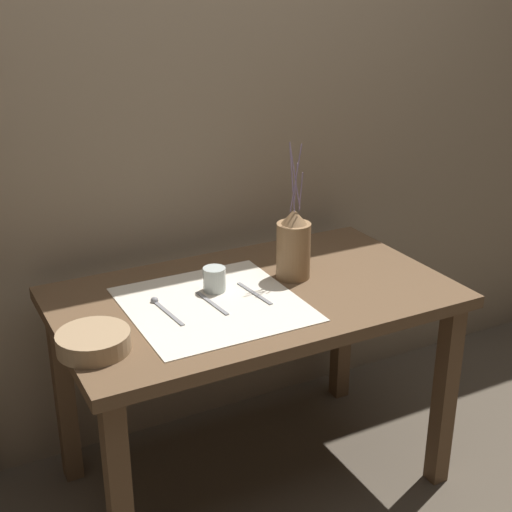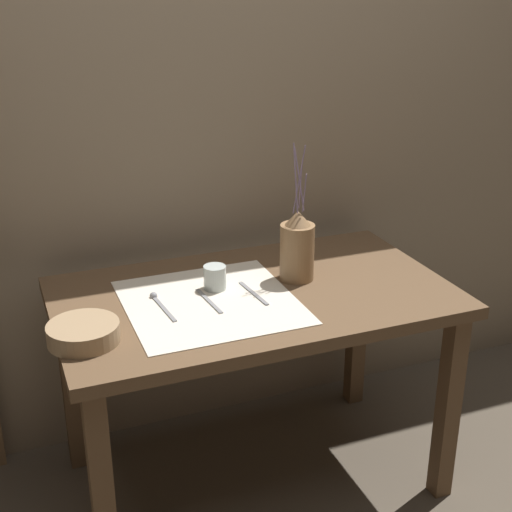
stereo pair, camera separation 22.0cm
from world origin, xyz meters
The scene contains 10 objects.
ground_plane centered at (0.00, 0.00, 0.00)m, with size 12.00×12.00×0.00m, color brown.
stone_wall_back centered at (0.00, 0.47, 1.20)m, with size 7.00×0.06×2.40m.
wooden_table centered at (0.00, 0.00, 0.62)m, with size 1.24×0.73×0.72m.
linen_cloth centered at (-0.15, -0.02, 0.72)m, with size 0.51×0.51×0.00m.
pitcher_with_flowers centered at (0.17, 0.04, 0.83)m, with size 0.11×0.11×0.45m.
wooden_bowl centered at (-0.55, -0.13, 0.74)m, with size 0.20×0.20×0.05m.
glass_tumbler_near centered at (-0.11, 0.06, 0.76)m, with size 0.07×0.07×0.08m.
spoon_inner centered at (-0.30, 0.03, 0.72)m, with size 0.04×0.20×0.02m.
knife_center centered at (-0.15, -0.02, 0.72)m, with size 0.03×0.19×0.00m.
fork_outer centered at (-0.01, -0.02, 0.72)m, with size 0.03×0.19×0.00m.
Camera 1 is at (-0.94, -1.81, 1.66)m, focal length 50.00 mm.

